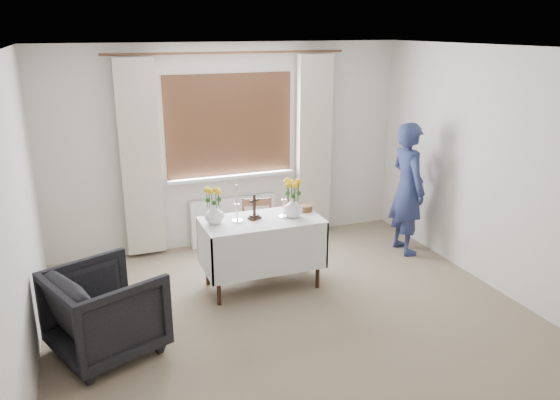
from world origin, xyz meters
The scene contains 12 objects.
ground centered at (0.00, 0.00, 0.00)m, with size 5.00×5.00×0.00m, color #83755B.
altar_table centered at (-0.06, 1.11, 0.38)m, with size 1.24×0.64×0.76m, color white.
wooden_chair centered at (0.07, 1.60, 0.40)m, with size 0.36×0.36×0.79m, color brown, non-canonical shape.
armchair centered at (-1.69, 0.41, 0.38)m, with size 0.81×0.84×0.76m, color black.
person centered at (1.91, 1.42, 0.80)m, with size 0.59×0.39×1.61m, color navy.
radiator centered at (0.00, 2.42, 0.30)m, with size 1.10×0.10×0.60m, color white.
wooden_cross centered at (-0.12, 1.15, 0.89)m, with size 0.12×0.09×0.27m, color black, non-canonical shape.
candlestick_left centered at (-0.31, 1.15, 0.96)m, with size 0.11×0.11×0.39m, color white, non-canonical shape.
candlestick_right centered at (0.19, 1.10, 0.96)m, with size 0.11×0.11×0.40m, color white, non-canonical shape.
flower_vase_left centered at (-0.54, 1.17, 0.87)m, with size 0.20×0.20×0.21m, color white.
flower_vase_right centered at (0.28, 1.07, 0.87)m, with size 0.21×0.21×0.22m, color white.
wicker_basket centered at (0.47, 1.21, 0.80)m, with size 0.18×0.18×0.07m, color brown.
Camera 1 is at (-1.75, -3.93, 2.67)m, focal length 35.00 mm.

